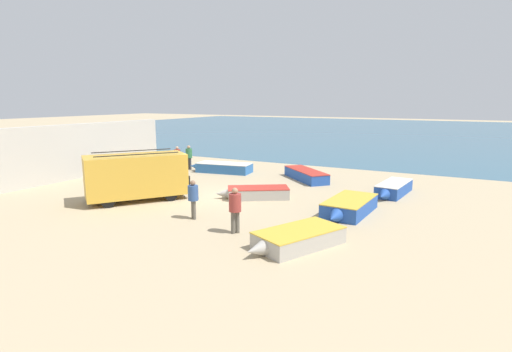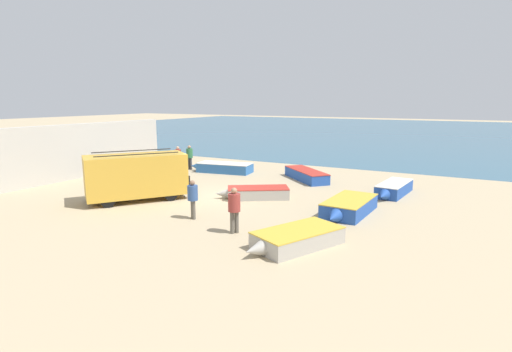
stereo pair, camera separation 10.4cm
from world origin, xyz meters
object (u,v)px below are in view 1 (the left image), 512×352
object	(u,v)px
fisherman_0	(177,156)
parked_van	(137,175)
fishing_rowboat_0	(304,174)
fisherman_3	(193,196)
fishing_rowboat_5	(130,175)
fisherman_2	(189,155)
fishing_rowboat_1	(222,168)
fishing_rowboat_6	(393,189)
fishing_rowboat_4	(297,238)
fishing_rowboat_3	(349,207)
fishing_rowboat_2	(256,193)
fisherman_1	(235,206)

from	to	relation	value
fisherman_0	parked_van	bearing A→B (deg)	-115.21
fishing_rowboat_0	fisherman_3	size ratio (longest dim) A/B	2.50
fishing_rowboat_5	fisherman_2	distance (m)	5.09
fishing_rowboat_1	fisherman_0	bearing A→B (deg)	-1.35
fisherman_0	fisherman_2	bearing A→B (deg)	-34.28
fishing_rowboat_5	fishing_rowboat_6	bearing A→B (deg)	-50.31
fishing_rowboat_6	fishing_rowboat_0	bearing A→B (deg)	-100.80
fisherman_0	fishing_rowboat_5	bearing A→B (deg)	-144.18
fisherman_0	fisherman_2	distance (m)	0.91
fishing_rowboat_4	fisherman_0	world-z (taller)	fisherman_0
fisherman_3	fishing_rowboat_3	bearing A→B (deg)	-18.80
fisherman_3	fishing_rowboat_2	bearing A→B (deg)	28.94
fishing_rowboat_5	fisherman_2	xyz separation A→B (m)	(1.07, 4.92, 0.77)
parked_van	fishing_rowboat_4	distance (m)	10.16
fishing_rowboat_1	fishing_rowboat_4	world-z (taller)	fishing_rowboat_1
fishing_rowboat_0	fisherman_3	bearing A→B (deg)	126.95
fishing_rowboat_1	fishing_rowboat_3	bearing A→B (deg)	141.53
fishing_rowboat_3	fisherman_0	size ratio (longest dim) A/B	2.42
parked_van	fisherman_3	world-z (taller)	parked_van
fishing_rowboat_1	fishing_rowboat_5	distance (m)	6.41
parked_van	fishing_rowboat_0	world-z (taller)	parked_van
fishing_rowboat_0	fishing_rowboat_1	distance (m)	6.17
fisherman_3	fishing_rowboat_4	bearing A→B (deg)	-64.07
fisherman_1	fisherman_2	bearing A→B (deg)	-7.98
fishing_rowboat_6	fisherman_3	size ratio (longest dim) A/B	2.37
fishing_rowboat_2	parked_van	bearing A→B (deg)	-0.57
fishing_rowboat_0	fishing_rowboat_3	size ratio (longest dim) A/B	1.03
fishing_rowboat_2	fishing_rowboat_5	xyz separation A→B (m)	(-9.62, 0.53, 0.02)
fishing_rowboat_6	fishing_rowboat_2	bearing A→B (deg)	-50.04
fishing_rowboat_1	fishing_rowboat_5	size ratio (longest dim) A/B	1.01
fishing_rowboat_2	fisherman_3	distance (m)	4.68
fishing_rowboat_6	fishing_rowboat_4	bearing A→B (deg)	-3.43
fishing_rowboat_2	fishing_rowboat_5	distance (m)	9.63
fishing_rowboat_5	fisherman_1	distance (m)	13.01
fishing_rowboat_0	fisherman_0	size ratio (longest dim) A/B	2.50
fishing_rowboat_0	fishing_rowboat_1	size ratio (longest dim) A/B	0.89
fishing_rowboat_4	fishing_rowboat_3	bearing A→B (deg)	-160.60
parked_van	fishing_rowboat_5	bearing A→B (deg)	85.37
fishing_rowboat_1	fishing_rowboat_4	bearing A→B (deg)	124.17
fishing_rowboat_0	fishing_rowboat_2	world-z (taller)	fishing_rowboat_0
fishing_rowboat_3	fisherman_0	world-z (taller)	fisherman_0
fishing_rowboat_3	fisherman_0	xyz separation A→B (m)	(-14.56, 5.81, 0.69)
fishing_rowboat_4	fishing_rowboat_6	xyz separation A→B (m)	(1.66, 9.79, 0.03)
fishing_rowboat_6	fishing_rowboat_3	bearing A→B (deg)	-7.10
parked_van	fishing_rowboat_3	xyz separation A→B (m)	(10.35, 2.62, -0.96)
fishing_rowboat_1	fishing_rowboat_5	xyz separation A→B (m)	(-3.87, -5.11, -0.03)
fishing_rowboat_3	fisherman_2	xyz separation A→B (m)	(-13.69, 6.08, 0.74)
parked_van	fisherman_2	distance (m)	9.32
parked_van	fisherman_3	size ratio (longest dim) A/B	3.05
parked_van	fisherman_2	size ratio (longest dim) A/B	2.90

